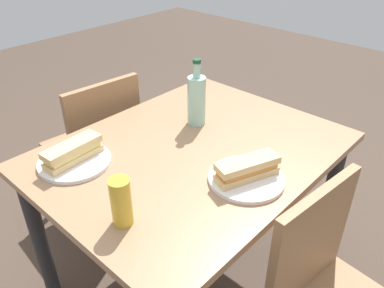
{
  "coord_description": "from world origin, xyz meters",
  "views": [
    {
      "loc": [
        -0.91,
        -0.84,
        1.52
      ],
      "look_at": [
        0.0,
        0.0,
        0.75
      ],
      "focal_mm": 36.2,
      "sensor_mm": 36.0,
      "label": 1
    }
  ],
  "objects_px": {
    "plate_near": "(246,179)",
    "baguette_sandwich_far": "(73,152)",
    "knife_near": "(235,168)",
    "plate_far": "(75,162)",
    "chair_far": "(99,145)",
    "water_bottle": "(197,99)",
    "beer_glass": "(121,202)",
    "dining_table": "(192,171)",
    "baguette_sandwich_near": "(247,169)",
    "knife_far": "(62,155)"
  },
  "relations": [
    {
      "from": "plate_near",
      "to": "beer_glass",
      "type": "xyz_separation_m",
      "value": [
        -0.4,
        0.15,
        0.07
      ]
    },
    {
      "from": "knife_near",
      "to": "dining_table",
      "type": "bearing_deg",
      "value": 86.09
    },
    {
      "from": "baguette_sandwich_near",
      "to": "dining_table",
      "type": "bearing_deg",
      "value": 84.92
    },
    {
      "from": "plate_near",
      "to": "knife_near",
      "type": "distance_m",
      "value": 0.06
    },
    {
      "from": "dining_table",
      "to": "plate_near",
      "type": "distance_m",
      "value": 0.29
    },
    {
      "from": "knife_near",
      "to": "plate_far",
      "type": "height_order",
      "value": "knife_near"
    },
    {
      "from": "plate_near",
      "to": "water_bottle",
      "type": "xyz_separation_m",
      "value": [
        0.18,
        0.39,
        0.1
      ]
    },
    {
      "from": "baguette_sandwich_far",
      "to": "water_bottle",
      "type": "height_order",
      "value": "water_bottle"
    },
    {
      "from": "chair_far",
      "to": "beer_glass",
      "type": "height_order",
      "value": "beer_glass"
    },
    {
      "from": "plate_far",
      "to": "chair_far",
      "type": "bearing_deg",
      "value": 48.35
    },
    {
      "from": "plate_near",
      "to": "baguette_sandwich_far",
      "type": "xyz_separation_m",
      "value": [
        -0.33,
        0.51,
        0.04
      ]
    },
    {
      "from": "chair_far",
      "to": "knife_near",
      "type": "relative_size",
      "value": 4.73
    },
    {
      "from": "dining_table",
      "to": "chair_far",
      "type": "relative_size",
      "value": 1.33
    },
    {
      "from": "baguette_sandwich_far",
      "to": "beer_glass",
      "type": "relative_size",
      "value": 1.45
    },
    {
      "from": "baguette_sandwich_near",
      "to": "plate_far",
      "type": "relative_size",
      "value": 0.89
    },
    {
      "from": "baguette_sandwich_near",
      "to": "beer_glass",
      "type": "relative_size",
      "value": 1.52
    },
    {
      "from": "knife_near",
      "to": "plate_far",
      "type": "xyz_separation_m",
      "value": [
        -0.34,
        0.45,
        -0.01
      ]
    },
    {
      "from": "dining_table",
      "to": "knife_far",
      "type": "xyz_separation_m",
      "value": [
        -0.37,
        0.3,
        0.13
      ]
    },
    {
      "from": "plate_far",
      "to": "beer_glass",
      "type": "height_order",
      "value": "beer_glass"
    },
    {
      "from": "knife_far",
      "to": "chair_far",
      "type": "bearing_deg",
      "value": 42.91
    },
    {
      "from": "dining_table",
      "to": "knife_near",
      "type": "relative_size",
      "value": 6.31
    },
    {
      "from": "dining_table",
      "to": "knife_near",
      "type": "height_order",
      "value": "knife_near"
    },
    {
      "from": "dining_table",
      "to": "baguette_sandwich_near",
      "type": "height_order",
      "value": "baguette_sandwich_near"
    },
    {
      "from": "knife_near",
      "to": "beer_glass",
      "type": "bearing_deg",
      "value": 167.72
    },
    {
      "from": "knife_near",
      "to": "baguette_sandwich_far",
      "type": "relative_size",
      "value": 0.81
    },
    {
      "from": "dining_table",
      "to": "knife_near",
      "type": "xyz_separation_m",
      "value": [
        -0.01,
        -0.21,
        0.13
      ]
    },
    {
      "from": "baguette_sandwich_far",
      "to": "knife_far",
      "type": "distance_m",
      "value": 0.06
    },
    {
      "from": "chair_far",
      "to": "water_bottle",
      "type": "distance_m",
      "value": 0.65
    },
    {
      "from": "plate_far",
      "to": "beer_glass",
      "type": "distance_m",
      "value": 0.38
    },
    {
      "from": "chair_far",
      "to": "baguette_sandwich_near",
      "type": "distance_m",
      "value": 0.95
    },
    {
      "from": "beer_glass",
      "to": "plate_near",
      "type": "bearing_deg",
      "value": -19.93
    },
    {
      "from": "baguette_sandwich_near",
      "to": "knife_near",
      "type": "height_order",
      "value": "baguette_sandwich_near"
    },
    {
      "from": "knife_near",
      "to": "water_bottle",
      "type": "bearing_deg",
      "value": 62.42
    },
    {
      "from": "baguette_sandwich_near",
      "to": "beer_glass",
      "type": "bearing_deg",
      "value": 160.07
    },
    {
      "from": "dining_table",
      "to": "knife_near",
      "type": "bearing_deg",
      "value": -93.91
    },
    {
      "from": "plate_far",
      "to": "beer_glass",
      "type": "xyz_separation_m",
      "value": [
        -0.07,
        -0.36,
        0.07
      ]
    },
    {
      "from": "water_bottle",
      "to": "plate_near",
      "type": "bearing_deg",
      "value": -115.22
    },
    {
      "from": "dining_table",
      "to": "knife_far",
      "type": "height_order",
      "value": "knife_far"
    },
    {
      "from": "knife_far",
      "to": "beer_glass",
      "type": "xyz_separation_m",
      "value": [
        -0.06,
        -0.42,
        0.06
      ]
    },
    {
      "from": "baguette_sandwich_near",
      "to": "knife_far",
      "type": "distance_m",
      "value": 0.66
    },
    {
      "from": "knife_near",
      "to": "beer_glass",
      "type": "height_order",
      "value": "beer_glass"
    },
    {
      "from": "knife_near",
      "to": "plate_far",
      "type": "relative_size",
      "value": 0.69
    },
    {
      "from": "water_bottle",
      "to": "dining_table",
      "type": "bearing_deg",
      "value": -142.7
    },
    {
      "from": "plate_far",
      "to": "plate_near",
      "type": "bearing_deg",
      "value": -56.9
    },
    {
      "from": "dining_table",
      "to": "water_bottle",
      "type": "xyz_separation_m",
      "value": [
        0.16,
        0.12,
        0.22
      ]
    },
    {
      "from": "chair_far",
      "to": "water_bottle",
      "type": "relative_size",
      "value": 3.0
    },
    {
      "from": "baguette_sandwich_near",
      "to": "plate_far",
      "type": "height_order",
      "value": "baguette_sandwich_near"
    },
    {
      "from": "dining_table",
      "to": "plate_near",
      "type": "relative_size",
      "value": 4.37
    },
    {
      "from": "knife_far",
      "to": "water_bottle",
      "type": "xyz_separation_m",
      "value": [
        0.53,
        -0.17,
        0.09
      ]
    },
    {
      "from": "baguette_sandwich_far",
      "to": "dining_table",
      "type": "bearing_deg",
      "value": -34.1
    }
  ]
}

